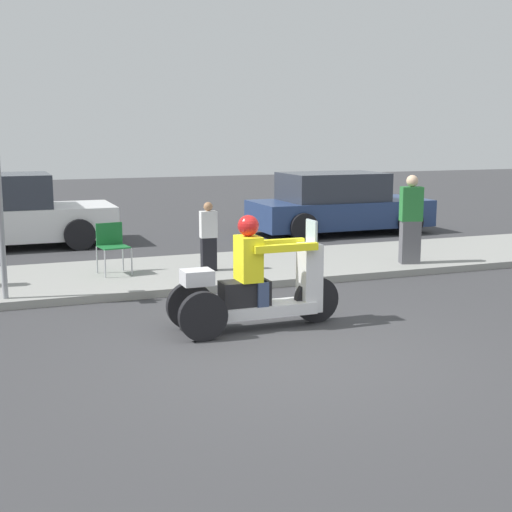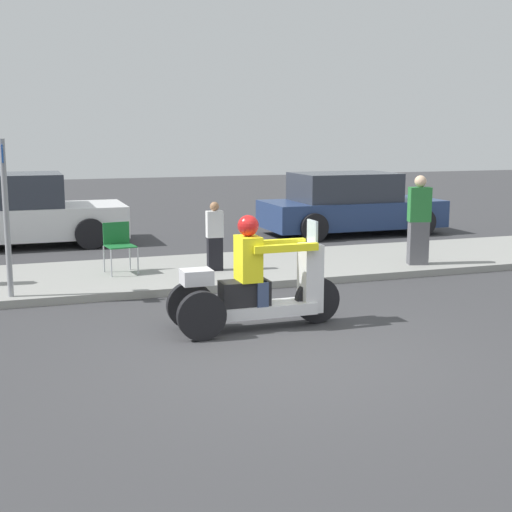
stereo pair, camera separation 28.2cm
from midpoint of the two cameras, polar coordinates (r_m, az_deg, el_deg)
The scene contains 9 objects.
ground_plane at distance 7.85m, azimuth 3.48°, elevation -8.03°, with size 60.00×60.00×0.00m, color #38383A.
sidewalk_strip at distance 12.08m, azimuth -4.92°, elevation -1.33°, with size 28.00×2.80×0.12m.
motorcycle_trike at distance 8.79m, azimuth 0.88°, elevation -2.56°, with size 2.18×0.66×1.42m.
spectator_by_tree at distance 12.70m, azimuth 13.52°, elevation 2.68°, with size 0.42×0.31×1.55m.
spectator_far_back at distance 11.85m, azimuth -2.64°, elevation 1.49°, with size 0.28×0.18×1.15m.
folding_chair_curbside at distance 11.87m, azimuth -10.27°, elevation 1.11°, with size 0.52×0.52×0.82m.
parked_car_lot_left at distance 15.88m, azimuth -18.85°, elevation 3.32°, with size 4.74×2.05×1.54m.
parked_car_lot_right at distance 17.05m, azimuth 7.95°, elevation 4.05°, with size 4.22×1.98×1.45m.
street_sign at distance 10.39m, azimuth -18.64°, elevation 3.35°, with size 0.08×0.36×2.20m.
Camera 2 is at (-2.76, -6.93, 2.43)m, focal length 50.00 mm.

